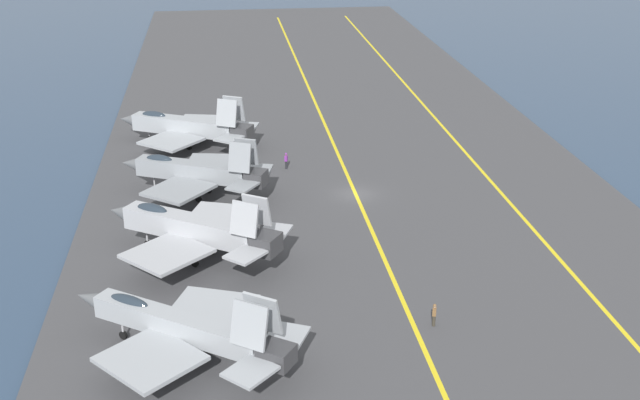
{
  "coord_description": "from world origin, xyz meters",
  "views": [
    {
      "loc": [
        -72.08,
        12.81,
        30.75
      ],
      "look_at": [
        -6.95,
        4.44,
        2.9
      ],
      "focal_mm": 45.0,
      "sensor_mm": 36.0,
      "label": 1
    }
  ],
  "objects_px": {
    "parked_jet_second": "(193,228)",
    "parked_jet_fourth": "(186,126)",
    "crew_purple_vest": "(286,160)",
    "parked_jet_third": "(195,171)",
    "crew_brown_vest": "(434,314)",
    "parked_jet_nearest": "(183,327)"
  },
  "relations": [
    {
      "from": "parked_jet_nearest",
      "to": "crew_purple_vest",
      "type": "relative_size",
      "value": 9.02
    },
    {
      "from": "parked_jet_third",
      "to": "crew_purple_vest",
      "type": "relative_size",
      "value": 8.53
    },
    {
      "from": "parked_jet_nearest",
      "to": "parked_jet_second",
      "type": "height_order",
      "value": "parked_jet_second"
    },
    {
      "from": "parked_jet_nearest",
      "to": "parked_jet_fourth",
      "type": "bearing_deg",
      "value": 1.19
    },
    {
      "from": "parked_jet_second",
      "to": "parked_jet_fourth",
      "type": "height_order",
      "value": "parked_jet_second"
    },
    {
      "from": "parked_jet_fourth",
      "to": "crew_brown_vest",
      "type": "bearing_deg",
      "value": -156.36
    },
    {
      "from": "parked_jet_fourth",
      "to": "crew_brown_vest",
      "type": "distance_m",
      "value": 45.5
    },
    {
      "from": "parked_jet_fourth",
      "to": "parked_jet_second",
      "type": "bearing_deg",
      "value": -177.44
    },
    {
      "from": "parked_jet_fourth",
      "to": "crew_purple_vest",
      "type": "height_order",
      "value": "parked_jet_fourth"
    },
    {
      "from": "crew_brown_vest",
      "to": "parked_jet_third",
      "type": "bearing_deg",
      "value": 33.05
    },
    {
      "from": "parked_jet_second",
      "to": "parked_jet_fourth",
      "type": "bearing_deg",
      "value": 2.56
    },
    {
      "from": "parked_jet_second",
      "to": "parked_jet_fourth",
      "type": "distance_m",
      "value": 28.92
    },
    {
      "from": "parked_jet_third",
      "to": "crew_brown_vest",
      "type": "relative_size",
      "value": 8.65
    },
    {
      "from": "parked_jet_nearest",
      "to": "crew_brown_vest",
      "type": "height_order",
      "value": "parked_jet_nearest"
    },
    {
      "from": "parked_jet_fourth",
      "to": "crew_purple_vest",
      "type": "bearing_deg",
      "value": -130.2
    },
    {
      "from": "crew_brown_vest",
      "to": "parked_jet_fourth",
      "type": "bearing_deg",
      "value": 23.64
    },
    {
      "from": "parked_jet_nearest",
      "to": "parked_jet_third",
      "type": "distance_m",
      "value": 27.98
    },
    {
      "from": "parked_jet_third",
      "to": "parked_jet_fourth",
      "type": "xyz_separation_m",
      "value": [
        15.59,
        1.28,
        -0.33
      ]
    },
    {
      "from": "parked_jet_nearest",
      "to": "parked_jet_second",
      "type": "relative_size",
      "value": 1.02
    },
    {
      "from": "parked_jet_nearest",
      "to": "crew_purple_vest",
      "type": "height_order",
      "value": "parked_jet_nearest"
    },
    {
      "from": "parked_jet_nearest",
      "to": "parked_jet_second",
      "type": "xyz_separation_m",
      "value": [
        14.68,
        -0.39,
        0.28
      ]
    },
    {
      "from": "parked_jet_second",
      "to": "crew_brown_vest",
      "type": "relative_size",
      "value": 8.94
    }
  ]
}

